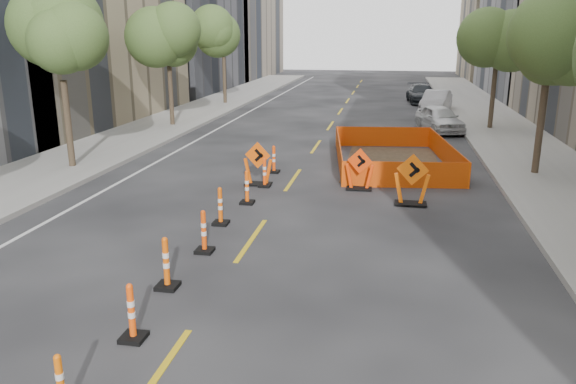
% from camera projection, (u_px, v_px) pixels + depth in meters
% --- Properties ---
extents(ground_plane, '(140.00, 140.00, 0.00)m').
position_uv_depth(ground_plane, '(198.00, 317.00, 10.14)').
color(ground_plane, black).
extents(sidewalk_left, '(4.00, 90.00, 0.15)m').
position_uv_depth(sidewalk_left, '(86.00, 156.00, 23.03)').
color(sidewalk_left, gray).
rests_on(sidewalk_left, ground).
extents(sidewalk_right, '(4.00, 90.00, 0.15)m').
position_uv_depth(sidewalk_right, '(552.00, 175.00, 19.91)').
color(sidewalk_right, gray).
rests_on(sidewalk_right, ground).
extents(bld_left_d, '(12.00, 16.00, 14.00)m').
position_uv_depth(bld_left_d, '(157.00, 8.00, 48.25)').
color(bld_left_d, '#4C4C51').
rests_on(bld_left_d, ground).
extents(bld_right_e, '(12.00, 14.00, 16.00)m').
position_uv_depth(bld_right_e, '(526.00, 3.00, 60.44)').
color(bld_right_e, tan).
rests_on(bld_right_e, ground).
extents(tree_l_b, '(2.80, 2.80, 5.95)m').
position_uv_depth(tree_l_b, '(60.00, 45.00, 19.82)').
color(tree_l_b, '#382B1E').
rests_on(tree_l_b, ground).
extents(tree_l_c, '(2.80, 2.80, 5.95)m').
position_uv_depth(tree_l_c, '(168.00, 41.00, 29.28)').
color(tree_l_c, '#382B1E').
rests_on(tree_l_c, ground).
extents(tree_l_d, '(2.80, 2.80, 5.95)m').
position_uv_depth(tree_l_d, '(223.00, 39.00, 38.74)').
color(tree_l_d, '#382B1E').
rests_on(tree_l_d, ground).
extents(tree_r_b, '(2.80, 2.80, 5.95)m').
position_uv_depth(tree_r_b, '(550.00, 46.00, 18.80)').
color(tree_r_b, '#382B1E').
rests_on(tree_r_b, ground).
extents(tree_r_c, '(2.80, 2.80, 5.95)m').
position_uv_depth(tree_r_c, '(498.00, 41.00, 28.26)').
color(tree_r_c, '#382B1E').
rests_on(tree_r_c, ground).
extents(channelizer_2, '(0.40, 0.40, 1.02)m').
position_uv_depth(channelizer_2, '(131.00, 312.00, 9.25)').
color(channelizer_2, '#FC4C0A').
rests_on(channelizer_2, ground).
extents(channelizer_3, '(0.43, 0.43, 1.09)m').
position_uv_depth(channelizer_3, '(166.00, 263.00, 11.14)').
color(channelizer_3, '#E15409').
rests_on(channelizer_3, ground).
extents(channelizer_4, '(0.41, 0.41, 1.03)m').
position_uv_depth(channelizer_4, '(204.00, 231.00, 12.99)').
color(channelizer_4, '#E94609').
rests_on(channelizer_4, ground).
extents(channelizer_5, '(0.41, 0.41, 1.03)m').
position_uv_depth(channelizer_5, '(220.00, 206.00, 14.88)').
color(channelizer_5, '#DE5209').
rests_on(channelizer_5, ground).
extents(channelizer_6, '(0.40, 0.40, 1.03)m').
position_uv_depth(channelizer_6, '(247.00, 187.00, 16.71)').
color(channelizer_6, '#F3530A').
rests_on(channelizer_6, ground).
extents(channelizer_7, '(0.39, 0.39, 0.99)m').
position_uv_depth(channelizer_7, '(265.00, 172.00, 18.56)').
color(channelizer_7, '#FF470A').
rests_on(channelizer_7, ground).
extents(channelizer_8, '(0.40, 0.40, 1.01)m').
position_uv_depth(channelizer_8, '(274.00, 159.00, 20.44)').
color(channelizer_8, '#FC480A').
rests_on(channelizer_8, ground).
extents(chevron_sign_left, '(1.05, 0.71, 1.48)m').
position_uv_depth(chevron_sign_left, '(258.00, 164.00, 18.71)').
color(chevron_sign_left, '#E45109').
rests_on(chevron_sign_left, ground).
extents(chevron_sign_center, '(1.03, 0.77, 1.38)m').
position_uv_depth(chevron_sign_center, '(360.00, 169.00, 18.15)').
color(chevron_sign_center, '#F93F0A').
rests_on(chevron_sign_center, ground).
extents(chevron_sign_right, '(1.14, 0.81, 1.56)m').
position_uv_depth(chevron_sign_right, '(412.00, 180.00, 16.50)').
color(chevron_sign_right, '#ED5D09').
rests_on(chevron_sign_right, ground).
extents(safety_fence, '(5.00, 7.53, 0.88)m').
position_uv_depth(safety_fence, '(392.00, 153.00, 21.83)').
color(safety_fence, '#E2420B').
rests_on(safety_fence, ground).
extents(parked_car_near, '(2.64, 4.25, 1.35)m').
position_uv_depth(parked_car_near, '(440.00, 119.00, 28.93)').
color(parked_car_near, silver).
rests_on(parked_car_near, ground).
extents(parked_car_mid, '(2.38, 4.42, 1.38)m').
position_uv_depth(parked_car_mid, '(436.00, 102.00, 35.95)').
color(parked_car_mid, '#A1A0A5').
rests_on(parked_car_mid, ground).
extents(parked_car_far, '(2.26, 4.73, 1.33)m').
position_uv_depth(parked_car_far, '(422.00, 94.00, 40.80)').
color(parked_car_far, black).
rests_on(parked_car_far, ground).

